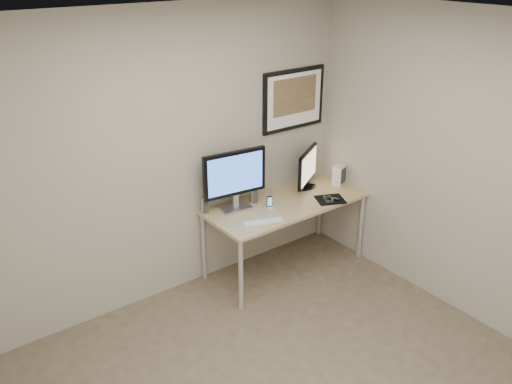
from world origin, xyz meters
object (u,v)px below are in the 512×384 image
(framed_art, at_px, (294,99))
(monitor_large, at_px, (235,178))
(speaker_right, at_px, (254,195))
(phone_dock, at_px, (269,202))
(speaker_left, at_px, (204,205))
(monitor_tv, at_px, (308,168))
(desk, at_px, (286,208))
(fan_unit, at_px, (339,175))
(keyboard, at_px, (264,222))

(framed_art, height_order, monitor_large, framed_art)
(framed_art, distance_m, monitor_large, 1.02)
(monitor_large, bearing_deg, framed_art, 17.31)
(speaker_right, height_order, phone_dock, speaker_right)
(framed_art, relative_size, speaker_left, 4.66)
(speaker_left, bearing_deg, phone_dock, -18.85)
(monitor_large, bearing_deg, speaker_right, 5.56)
(framed_art, height_order, monitor_tv, framed_art)
(desk, bearing_deg, fan_unit, 1.03)
(framed_art, distance_m, monitor_tv, 0.70)
(monitor_large, relative_size, monitor_tv, 1.35)
(framed_art, bearing_deg, monitor_tv, -80.91)
(desk, height_order, monitor_tv, monitor_tv)
(phone_dock, height_order, fan_unit, fan_unit)
(desk, height_order, speaker_right, speaker_right)
(phone_dock, relative_size, fan_unit, 0.62)
(desk, xyz_separation_m, fan_unit, (0.72, 0.01, 0.17))
(keyboard, bearing_deg, phone_dock, 62.03)
(speaker_left, distance_m, fan_unit, 1.50)
(desk, distance_m, speaker_right, 0.35)
(framed_art, height_order, fan_unit, framed_art)
(monitor_large, distance_m, speaker_right, 0.32)
(speaker_left, bearing_deg, monitor_tv, 1.06)
(speaker_left, bearing_deg, keyboard, -47.84)
(speaker_left, relative_size, phone_dock, 1.27)
(monitor_tv, relative_size, speaker_right, 2.87)
(framed_art, height_order, speaker_left, framed_art)
(speaker_right, bearing_deg, speaker_left, 171.87)
(desk, bearing_deg, speaker_right, 146.92)
(monitor_large, xyz_separation_m, speaker_right, (0.21, -0.00, -0.24))
(speaker_left, xyz_separation_m, phone_dock, (0.55, -0.28, -0.02))
(keyboard, bearing_deg, desk, 46.18)
(speaker_right, distance_m, phone_dock, 0.19)
(monitor_large, distance_m, fan_unit, 1.23)
(keyboard, bearing_deg, monitor_tv, 42.74)
(speaker_left, distance_m, phone_dock, 0.61)
(fan_unit, bearing_deg, desk, 160.86)
(monitor_tv, bearing_deg, speaker_left, 141.72)
(speaker_right, xyz_separation_m, phone_dock, (0.05, -0.18, -0.02))
(speaker_left, height_order, speaker_right, speaker_right)
(desk, distance_m, monitor_large, 0.64)
(desk, relative_size, phone_dock, 12.61)
(monitor_large, relative_size, speaker_right, 3.88)
(monitor_tv, relative_size, fan_unit, 2.27)
(monitor_large, xyz_separation_m, phone_dock, (0.26, -0.19, -0.25))
(framed_art, relative_size, phone_dock, 5.91)
(desk, bearing_deg, keyboard, -154.14)
(speaker_right, distance_m, fan_unit, 1.00)
(phone_dock, bearing_deg, speaker_left, 165.71)
(monitor_tv, xyz_separation_m, phone_dock, (-0.59, -0.14, -0.16))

